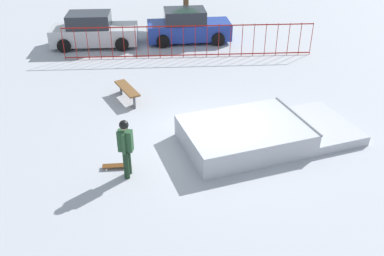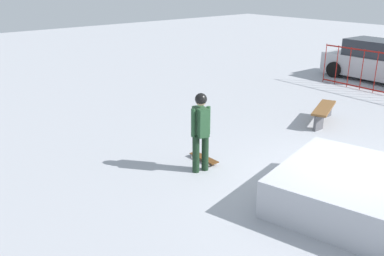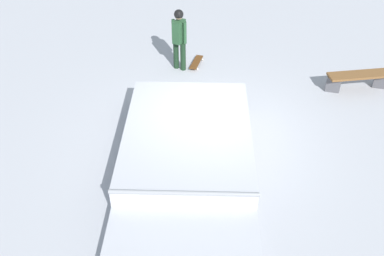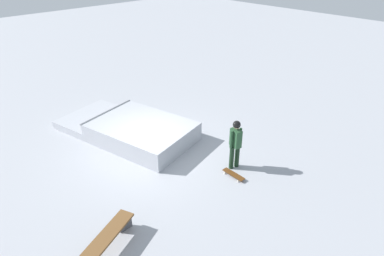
{
  "view_description": "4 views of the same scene",
  "coord_description": "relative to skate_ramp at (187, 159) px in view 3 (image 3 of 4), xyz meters",
  "views": [
    {
      "loc": [
        -2.02,
        -10.98,
        6.96
      ],
      "look_at": [
        -0.81,
        -0.64,
        0.9
      ],
      "focal_mm": 39.54,
      "sensor_mm": 36.0,
      "label": 1
    },
    {
      "loc": [
        3.42,
        -6.9,
        3.92
      ],
      "look_at": [
        -2.74,
        -1.65,
        1.0
      ],
      "focal_mm": 39.15,
      "sensor_mm": 36.0,
      "label": 2
    },
    {
      "loc": [
        7.63,
        1.53,
        6.2
      ],
      "look_at": [
        0.64,
        -0.27,
        0.6
      ],
      "focal_mm": 40.98,
      "sensor_mm": 36.0,
      "label": 3
    },
    {
      "loc": [
        -8.18,
        5.71,
        6.47
      ],
      "look_at": [
        -0.96,
        -1.19,
        0.9
      ],
      "focal_mm": 30.9,
      "sensor_mm": 36.0,
      "label": 4
    }
  ],
  "objects": [
    {
      "name": "skater",
      "position": [
        -3.95,
        -1.26,
        0.69
      ],
      "size": [
        0.42,
        0.43,
        1.73
      ],
      "rotation": [
        0.0,
        0.0,
        6.04
      ],
      "color": "black",
      "rests_on": "ground"
    },
    {
      "name": "skateboard",
      "position": [
        -4.28,
        -0.87,
        -0.24
      ],
      "size": [
        0.8,
        0.27,
        0.09
      ],
      "rotation": [
        0.0,
        0.0,
        6.26
      ],
      "color": "#593314",
      "rests_on": "ground"
    },
    {
      "name": "ground_plane",
      "position": [
        -1.28,
        0.21,
        -0.32
      ],
      "size": [
        60.0,
        60.0,
        0.0
      ],
      "primitive_type": "plane",
      "color": "#A8AAB2"
    },
    {
      "name": "park_bench",
      "position": [
        -4.03,
        3.47,
        0.04
      ],
      "size": [
        0.98,
        1.63,
        0.48
      ],
      "rotation": [
        0.0,
        0.0,
        5.11
      ],
      "color": "brown",
      "rests_on": "ground"
    },
    {
      "name": "skate_ramp",
      "position": [
        0.0,
        0.0,
        0.0
      ],
      "size": [
        5.84,
        3.73,
        0.74
      ],
      "rotation": [
        0.0,
        0.0,
        0.22
      ],
      "color": "#B0B3BB",
      "rests_on": "ground"
    }
  ]
}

